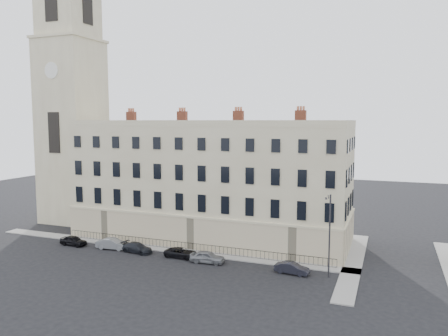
# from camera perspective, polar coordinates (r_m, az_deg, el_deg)

# --- Properties ---
(ground) EXTENTS (160.00, 160.00, 0.00)m
(ground) POSITION_cam_1_polar(r_m,az_deg,el_deg) (46.98, -0.75, -13.38)
(ground) COLOR black
(ground) RESTS_ON ground
(terrace) EXTENTS (36.22, 12.22, 17.00)m
(terrace) POSITION_cam_1_polar(r_m,az_deg,el_deg) (58.18, -1.85, -1.95)
(terrace) COLOR #C3B691
(terrace) RESTS_ON ground
(church_tower) EXTENTS (8.00, 8.13, 44.00)m
(church_tower) POSITION_cam_1_polar(r_m,az_deg,el_deg) (72.11, -19.28, 8.18)
(church_tower) COLOR #C3B691
(church_tower) RESTS_ON ground
(pavement_terrace) EXTENTS (48.00, 2.00, 0.12)m
(pavement_terrace) POSITION_cam_1_polar(r_m,az_deg,el_deg) (55.41, -8.59, -10.31)
(pavement_terrace) COLOR gray
(pavement_terrace) RESTS_ON ground
(pavement_east_return) EXTENTS (2.00, 24.00, 0.12)m
(pavement_east_return) POSITION_cam_1_polar(r_m,az_deg,el_deg) (51.65, 16.55, -11.74)
(pavement_east_return) COLOR gray
(pavement_east_return) RESTS_ON ground
(railings) EXTENTS (35.00, 0.04, 0.96)m
(railings) POSITION_cam_1_polar(r_m,az_deg,el_deg) (53.82, -4.62, -10.22)
(railings) COLOR black
(railings) RESTS_ON ground
(car_a) EXTENTS (3.69, 1.65, 1.23)m
(car_a) POSITION_cam_1_polar(r_m,az_deg,el_deg) (59.20, -19.06, -8.95)
(car_a) COLOR black
(car_a) RESTS_ON ground
(car_b) EXTENTS (4.17, 1.85, 1.33)m
(car_b) POSITION_cam_1_polar(r_m,az_deg,el_deg) (56.16, -14.34, -9.57)
(car_b) COLOR gray
(car_b) RESTS_ON ground
(car_c) EXTENTS (4.23, 2.23, 1.17)m
(car_c) POSITION_cam_1_polar(r_m,az_deg,el_deg) (54.19, -11.29, -10.17)
(car_c) COLOR black
(car_c) RESTS_ON ground
(car_d) EXTENTS (3.98, 1.86, 1.10)m
(car_d) POSITION_cam_1_polar(r_m,az_deg,el_deg) (51.57, -5.61, -10.96)
(car_d) COLOR black
(car_d) RESTS_ON ground
(car_e) EXTENTS (4.00, 1.83, 1.33)m
(car_e) POSITION_cam_1_polar(r_m,az_deg,el_deg) (49.52, -2.19, -11.53)
(car_e) COLOR slate
(car_e) RESTS_ON ground
(car_f) EXTENTS (3.68, 1.61, 1.18)m
(car_f) POSITION_cam_1_polar(r_m,az_deg,el_deg) (46.72, 8.87, -12.81)
(car_f) COLOR black
(car_f) RESTS_ON ground
(streetlamp) EXTENTS (0.45, 1.82, 8.46)m
(streetlamp) POSITION_cam_1_polar(r_m,az_deg,el_deg) (45.22, 13.59, -8.13)
(streetlamp) COLOR #323237
(streetlamp) RESTS_ON ground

